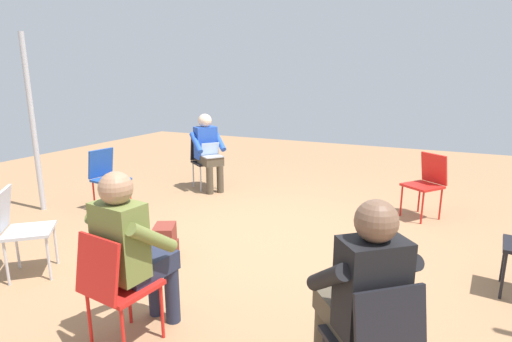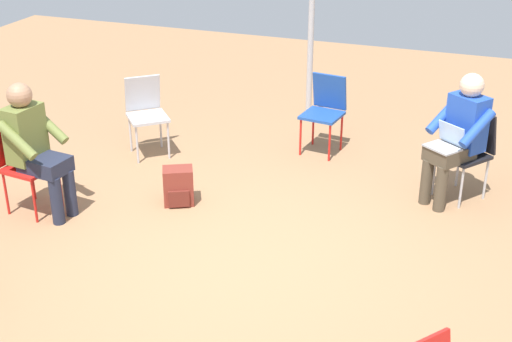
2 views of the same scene
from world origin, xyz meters
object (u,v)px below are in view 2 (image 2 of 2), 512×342
object	(u,v)px
chair_north	(325,108)
chair_northwest	(146,110)
person_with_laptop	(459,132)
person_in_olive	(34,143)
backpack_near_laptop_user	(178,188)
chair_west	(23,160)
chair_northeast	(469,148)

from	to	relation	value
chair_north	chair_northwest	distance (m)	1.93
person_with_laptop	person_in_olive	distance (m)	3.85
chair_north	backpack_near_laptop_user	distance (m)	1.98
person_with_laptop	chair_northwest	bearing A→B (deg)	35.80
backpack_near_laptop_user	chair_north	bearing A→B (deg)	60.71
chair_west	chair_northwest	distance (m)	1.61
chair_northeast	backpack_near_laptop_user	world-z (taller)	chair_northeast
chair_northeast	chair_northwest	size ratio (longest dim) A/B	1.00
chair_west	chair_northwest	world-z (taller)	same
chair_west	chair_northwest	bearing A→B (deg)	171.86
chair_west	backpack_near_laptop_user	size ratio (longest dim) A/B	2.36
chair_west	backpack_near_laptop_user	bearing A→B (deg)	121.71
chair_north	person_in_olive	world-z (taller)	person_in_olive
backpack_near_laptop_user	chair_northeast	bearing A→B (deg)	23.63
chair_west	chair_northeast	world-z (taller)	same
chair_northeast	person_with_laptop	size ratio (longest dim) A/B	0.69
chair_west	chair_northwest	xyz separation A→B (m)	(0.43, 1.56, 0.00)
chair_northwest	backpack_near_laptop_user	distance (m)	1.33
chair_northwest	backpack_near_laptop_user	bearing A→B (deg)	89.51
chair_west	person_with_laptop	xyz separation A→B (m)	(3.68, 1.54, 0.20)
chair_north	person_in_olive	size ratio (longest dim) A/B	0.69
chair_north	person_in_olive	distance (m)	3.09
chair_west	backpack_near_laptop_user	world-z (taller)	chair_west
chair_north	backpack_near_laptop_user	world-z (taller)	chair_north
chair_north	chair_northwest	bearing A→B (deg)	29.86
chair_west	person_in_olive	size ratio (longest dim) A/B	0.69
chair_northwest	person_in_olive	bearing A→B (deg)	39.53
chair_northeast	chair_northwest	distance (m)	3.36
chair_north	chair_northwest	size ratio (longest dim) A/B	1.00
chair_west	person_in_olive	world-z (taller)	person_in_olive
chair_north	person_with_laptop	distance (m)	1.65
backpack_near_laptop_user	person_with_laptop	bearing A→B (deg)	21.74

